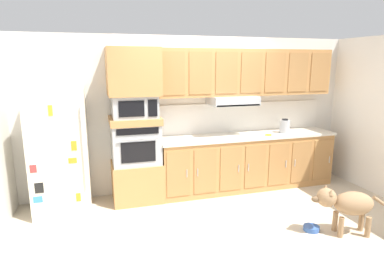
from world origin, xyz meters
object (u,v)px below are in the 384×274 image
built_in_oven (136,143)px  dog_food_bowl (311,228)px  electric_kettle (285,126)px  microwave (134,106)px  screwdriver (268,135)px  dog (347,203)px  refrigerator (60,151)px

built_in_oven → dog_food_bowl: size_ratio=3.50×
electric_kettle → built_in_oven: bearing=178.9°
microwave → screwdriver: microwave is taller
microwave → dog_food_bowl: microwave is taller
screwdriver → dog: screwdriver is taller
electric_kettle → dog_food_bowl: size_ratio=1.20×
refrigerator → electric_kettle: size_ratio=7.33×
dog_food_bowl → dog: bearing=-28.7°
screwdriver → built_in_oven: bearing=175.6°
refrigerator → electric_kettle: refrigerator is taller
built_in_oven → dog: (2.32, -1.81, -0.50)m
microwave → electric_kettle: 2.55m
built_in_oven → electric_kettle: (2.51, -0.05, 0.13)m
microwave → screwdriver: size_ratio=3.97×
microwave → refrigerator: bearing=-176.4°
screwdriver → electric_kettle: size_ratio=0.68×
electric_kettle → dog_food_bowl: bearing=-108.6°
microwave → dog: 3.13m
dog_food_bowl → screwdriver: bearing=83.7°
dog → refrigerator: bearing=-11.7°
refrigerator → dog: (3.39, -1.75, -0.48)m
microwave → dog_food_bowl: 2.93m
screwdriver → dog_food_bowl: 1.73m
refrigerator → microwave: size_ratio=2.73×
dog → dog_food_bowl: dog is taller
built_in_oven → screwdriver: 2.15m
screwdriver → electric_kettle: (0.37, 0.12, 0.10)m
microwave → electric_kettle: bearing=-1.1°
dog_food_bowl → built_in_oven: bearing=140.6°
dog → dog_food_bowl: size_ratio=4.51×
built_in_oven → screwdriver: built_in_oven is taller
built_in_oven → electric_kettle: built_in_oven is taller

